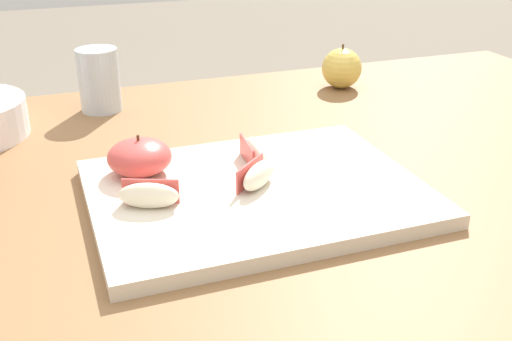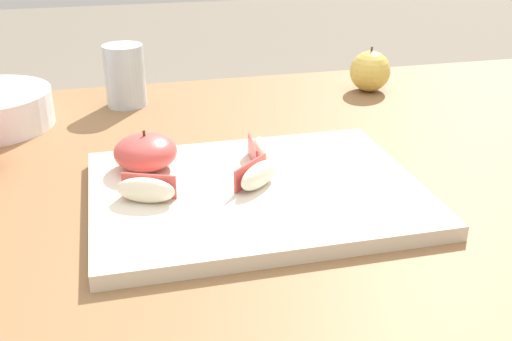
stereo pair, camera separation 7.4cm
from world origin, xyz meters
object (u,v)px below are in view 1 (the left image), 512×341
Objects in this scene: apple_wedge_near_knife at (255,151)px; apple_half_skin_up at (140,157)px; cutting_board at (256,192)px; whole_apple_golden at (342,68)px; apple_wedge_right at (149,195)px; drinking_glass_water at (99,80)px; apple_wedge_left at (258,175)px.

apple_half_skin_up is at bearing 173.80° from apple_wedge_near_knife.
cutting_board is 0.49m from whole_apple_golden.
whole_apple_golden is at bearing 41.39° from apple_wedge_right.
apple_wedge_near_knife is at bearing -132.64° from whole_apple_golden.
drinking_glass_water reaches higher than whole_apple_golden.
apple_half_skin_up is 0.15m from apple_wedge_left.
whole_apple_golden is at bearing 50.71° from cutting_board.
drinking_glass_water is (-0.44, 0.02, 0.02)m from whole_apple_golden.
apple_half_skin_up is 0.97× the size of whole_apple_golden.
cutting_board is 4.76× the size of whole_apple_golden.
whole_apple_golden is at bearing 34.17° from apple_half_skin_up.
apple_wedge_left is (0.00, -0.00, 0.02)m from cutting_board.
apple_half_skin_up is 1.15× the size of apple_wedge_near_knife.
apple_wedge_left is 0.80× the size of whole_apple_golden.
apple_half_skin_up is 0.32m from drinking_glass_water.
drinking_glass_water reaches higher than apple_wedge_right.
apple_wedge_right reaches higher than cutting_board.
whole_apple_golden is 0.44m from drinking_glass_water.
apple_wedge_right is 0.59m from whole_apple_golden.
whole_apple_golden is (0.31, 0.38, 0.00)m from apple_wedge_left.
whole_apple_golden reaches higher than cutting_board.
apple_wedge_left is at bearing -55.46° from cutting_board.
apple_wedge_right is 1.03× the size of apple_wedge_near_knife.
apple_wedge_left is at bearing -128.93° from whole_apple_golden.
apple_wedge_right is at bearing -89.83° from drinking_glass_water.
whole_apple_golden is (0.31, 0.38, 0.03)m from cutting_board.
apple_wedge_right is at bearing -94.56° from apple_half_skin_up.
drinking_glass_water reaches higher than cutting_board.
apple_wedge_near_knife is at bearing 70.85° from cutting_board.
drinking_glass_water reaches higher than apple_half_skin_up.
cutting_board is at bearing 4.61° from apple_wedge_right.
apple_half_skin_up is at bearing -145.83° from whole_apple_golden.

